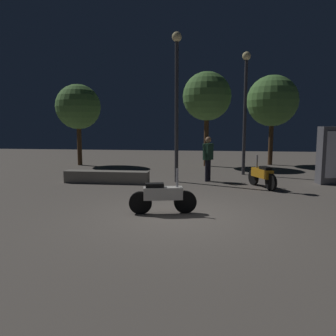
% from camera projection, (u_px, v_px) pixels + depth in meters
% --- Properties ---
extents(ground_plane, '(40.00, 40.00, 0.00)m').
position_uv_depth(ground_plane, '(180.00, 217.00, 7.92)').
color(ground_plane, '#605951').
extents(motorcycle_white_foreground, '(1.65, 0.49, 1.11)m').
position_uv_depth(motorcycle_white_foreground, '(163.00, 196.00, 8.16)').
color(motorcycle_white_foreground, black).
rests_on(motorcycle_white_foreground, ground_plane).
extents(motorcycle_orange_parked_left, '(0.75, 1.56, 1.11)m').
position_uv_depth(motorcycle_orange_parked_left, '(262.00, 175.00, 11.49)').
color(motorcycle_orange_parked_left, black).
rests_on(motorcycle_orange_parked_left, ground_plane).
extents(person_rider_beside, '(0.46, 0.60, 1.71)m').
position_uv_depth(person_rider_beside, '(208.00, 155.00, 12.72)').
color(person_rider_beside, black).
rests_on(person_rider_beside, ground_plane).
extents(streetlamp_near, '(0.36, 0.36, 5.19)m').
position_uv_depth(streetlamp_near, '(245.00, 98.00, 14.15)').
color(streetlamp_near, '#38383D').
rests_on(streetlamp_near, ground_plane).
extents(streetlamp_far, '(0.36, 0.36, 5.49)m').
position_uv_depth(streetlamp_far, '(177.00, 90.00, 12.29)').
color(streetlamp_far, '#38383D').
rests_on(streetlamp_far, ground_plane).
extents(tree_left_bg, '(2.34, 2.34, 4.26)m').
position_uv_depth(tree_left_bg, '(78.00, 107.00, 17.55)').
color(tree_left_bg, '#4C331E').
rests_on(tree_left_bg, ground_plane).
extents(tree_center_bg, '(2.69, 2.69, 4.76)m').
position_uv_depth(tree_center_bg, '(272.00, 101.00, 17.67)').
color(tree_center_bg, '#4C331E').
rests_on(tree_center_bg, ground_plane).
extents(tree_right_bg, '(2.48, 2.48, 4.85)m').
position_uv_depth(tree_right_bg, '(207.00, 97.00, 17.10)').
color(tree_right_bg, '#4C331E').
rests_on(tree_right_bg, ground_plane).
extents(planter_wall_low, '(3.16, 0.50, 0.45)m').
position_uv_depth(planter_wall_low, '(107.00, 177.00, 12.47)').
color(planter_wall_low, gray).
rests_on(planter_wall_low, ground_plane).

